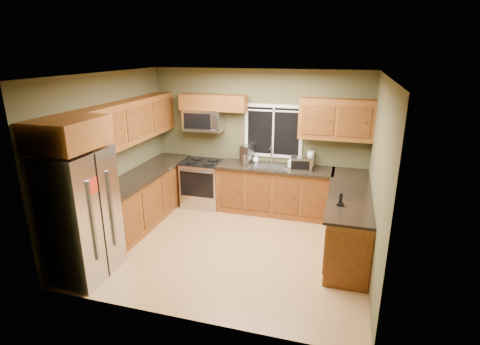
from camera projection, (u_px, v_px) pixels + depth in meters
The scene contains 29 objects.
floor at pixel (231, 246), 6.07m from camera, with size 4.20×4.20×0.00m, color #A07446.
ceiling at pixel (230, 75), 5.22m from camera, with size 4.20×4.20×0.00m, color white.
back_wall at pixel (258, 140), 7.29m from camera, with size 4.20×4.20×0.00m, color #4C4A2D.
front_wall at pixel (180, 215), 4.00m from camera, with size 4.20×4.20×0.00m, color #4C4A2D.
left_wall at pixel (110, 156), 6.20m from camera, with size 3.60×3.60×0.00m, color #4C4A2D.
right_wall at pixel (377, 179), 5.10m from camera, with size 3.60×3.60×0.00m, color #4C4A2D.
window at pixel (273, 131), 7.13m from camera, with size 1.12×0.03×1.02m.
base_cabinets_left at pixel (145, 198), 6.83m from camera, with size 0.60×2.65×0.90m, color brown.
countertop_left at pixel (144, 174), 6.68m from camera, with size 0.65×2.65×0.04m, color black.
base_cabinets_back at pixel (275, 191), 7.19m from camera, with size 2.17×0.60×0.90m, color brown.
countertop_back at pixel (275, 168), 7.02m from camera, with size 2.17×0.65×0.04m, color black.
base_cabinets_peninsula at pixel (349, 220), 5.95m from camera, with size 0.60×2.52×0.90m.
countertop_peninsula at pixel (350, 192), 5.82m from camera, with size 0.65×2.50×0.04m, color black.
upper_cabinets_left at pixel (131, 121), 6.43m from camera, with size 0.33×2.65×0.72m, color brown.
upper_cabinets_back_left at pixel (213, 102), 7.14m from camera, with size 1.30×0.33×0.30m, color brown.
upper_cabinets_back_right at pixel (336, 119), 6.60m from camera, with size 1.30×0.33×0.72m, color brown.
upper_cabinet_over_fridge at pixel (67, 133), 4.70m from camera, with size 0.72×0.90×0.38m, color brown.
refrigerator at pixel (79, 215), 5.06m from camera, with size 0.74×0.90×1.80m.
range at pixel (203, 183), 7.54m from camera, with size 0.76×0.69×0.94m.
microwave at pixel (204, 120), 7.27m from camera, with size 0.76×0.41×0.42m.
sink at pixel (269, 165), 7.05m from camera, with size 0.60×0.42×0.36m.
toaster_oven at pixel (301, 163), 6.82m from camera, with size 0.42×0.34×0.24m.
coffee_maker at pixel (247, 154), 7.27m from camera, with size 0.26×0.31×0.33m.
kettle at pixel (245, 160), 7.06m from camera, with size 0.18×0.18×0.24m.
paper_towel_roll at pixel (311, 159), 6.99m from camera, with size 0.14×0.14×0.33m.
soap_bottle_a at pixel (248, 155), 7.26m from camera, with size 0.10×0.10×0.27m, color red.
soap_bottle_b at pixel (291, 162), 6.97m from camera, with size 0.09×0.09×0.20m, color white.
soap_bottle_c at pixel (256, 159), 7.25m from camera, with size 0.12×0.12×0.15m, color white.
cordless_phone at pixel (341, 202), 5.25m from camera, with size 0.10×0.10×0.18m.
Camera 1 is at (1.63, -5.14, 3.03)m, focal length 28.00 mm.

